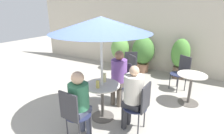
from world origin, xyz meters
The scene contains 19 objects.
ground_plane centered at (0.00, 0.00, 0.00)m, with size 20.00×20.00×0.00m, color #9E998E.
storefront_wall centered at (0.00, 3.64, 1.50)m, with size 10.00×0.06×3.00m.
cafe_table_near centered at (0.10, 0.19, 0.51)m, with size 0.70×0.70×0.73m.
cafe_table_far centered at (1.59, 1.67, 0.49)m, with size 0.64×0.64×0.73m.
bistro_chair_0 centered at (0.06, -0.62, 0.56)m, with size 0.44×0.44×0.94m.
bistro_chair_1 centered at (0.91, 0.15, 0.56)m, with size 0.44×0.44×0.94m.
bistro_chair_2 centered at (0.14, 1.01, 0.56)m, with size 0.44×0.44×0.94m.
bistro_chair_3 centered at (1.28, 2.37, 0.56)m, with size 0.49×0.50×0.94m.
bistro_chair_4 centered at (-0.18, 2.25, 0.56)m, with size 0.49×0.50×0.94m.
bistro_chair_5 centered at (0.01, 1.74, 0.56)m, with size 0.50×0.50×0.94m.
seated_person_0 centered at (0.07, -0.46, 0.73)m, with size 0.34×0.35×1.21m.
seated_person_1 centered at (0.75, 0.16, 0.73)m, with size 0.36×0.35×1.24m.
seated_person_2 centered at (0.13, 0.85, 0.76)m, with size 0.36×0.37×1.28m.
beer_glass_0 centered at (0.06, 0.34, 0.82)m, with size 0.07×0.07×0.18m.
beer_glass_1 centered at (0.10, 0.04, 0.80)m, with size 0.07×0.07×0.14m.
potted_plant_0 centered at (-0.97, 3.15, 0.67)m, with size 0.66×0.66×1.18m.
potted_plant_1 centered at (-0.12, 3.23, 0.72)m, with size 0.76×0.76×1.24m.
potted_plant_2 centered at (1.09, 3.23, 0.73)m, with size 0.57×0.57×1.28m.
umbrella centered at (0.10, 0.19, 1.88)m, with size 1.82×1.82×2.02m.
Camera 1 is at (1.78, -2.45, 2.15)m, focal length 28.00 mm.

